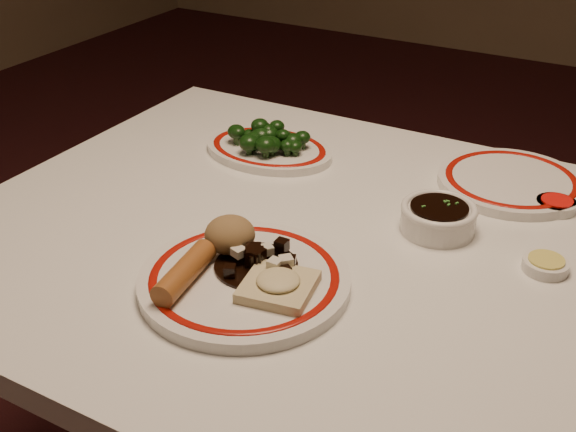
% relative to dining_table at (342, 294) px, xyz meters
% --- Properties ---
extents(dining_table, '(1.20, 0.90, 0.75)m').
position_rel_dining_table_xyz_m(dining_table, '(0.00, 0.00, 0.00)').
color(dining_table, white).
rests_on(dining_table, ground).
extents(main_plate, '(0.32, 0.32, 0.02)m').
position_rel_dining_table_xyz_m(main_plate, '(-0.07, -0.17, 0.10)').
color(main_plate, white).
rests_on(main_plate, dining_table).
extents(rice_mound, '(0.07, 0.07, 0.05)m').
position_rel_dining_table_xyz_m(rice_mound, '(-0.12, -0.12, 0.14)').
color(rice_mound, olive).
rests_on(rice_mound, main_plate).
extents(spring_roll, '(0.05, 0.12, 0.03)m').
position_rel_dining_table_xyz_m(spring_roll, '(-0.13, -0.22, 0.13)').
color(spring_roll, '#A15C27').
rests_on(spring_roll, main_plate).
extents(fried_wonton, '(0.10, 0.10, 0.03)m').
position_rel_dining_table_xyz_m(fried_wonton, '(-0.01, -0.17, 0.12)').
color(fried_wonton, beige).
rests_on(fried_wonton, main_plate).
extents(stirfry_heap, '(0.12, 0.11, 0.03)m').
position_rel_dining_table_xyz_m(stirfry_heap, '(-0.06, -0.14, 0.12)').
color(stirfry_heap, black).
rests_on(stirfry_heap, main_plate).
extents(broccoli_plate, '(0.25, 0.21, 0.02)m').
position_rel_dining_table_xyz_m(broccoli_plate, '(-0.26, 0.22, 0.10)').
color(broccoli_plate, white).
rests_on(broccoli_plate, dining_table).
extents(broccoli_pile, '(0.15, 0.11, 0.05)m').
position_rel_dining_table_xyz_m(broccoli_pile, '(-0.26, 0.21, 0.13)').
color(broccoli_pile, '#23471C').
rests_on(broccoli_pile, broccoli_plate).
extents(soy_bowl, '(0.11, 0.11, 0.04)m').
position_rel_dining_table_xyz_m(soy_bowl, '(0.11, 0.10, 0.11)').
color(soy_bowl, white).
rests_on(soy_bowl, dining_table).
extents(sweet_sour_dish, '(0.06, 0.06, 0.02)m').
position_rel_dining_table_xyz_m(sweet_sour_dish, '(0.25, 0.26, 0.10)').
color(sweet_sour_dish, white).
rests_on(sweet_sour_dish, dining_table).
extents(mustard_dish, '(0.06, 0.06, 0.02)m').
position_rel_dining_table_xyz_m(mustard_dish, '(0.27, 0.07, 0.10)').
color(mustard_dish, white).
rests_on(mustard_dish, dining_table).
extents(far_plate, '(0.32, 0.32, 0.02)m').
position_rel_dining_table_xyz_m(far_plate, '(0.17, 0.31, 0.10)').
color(far_plate, white).
rests_on(far_plate, dining_table).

